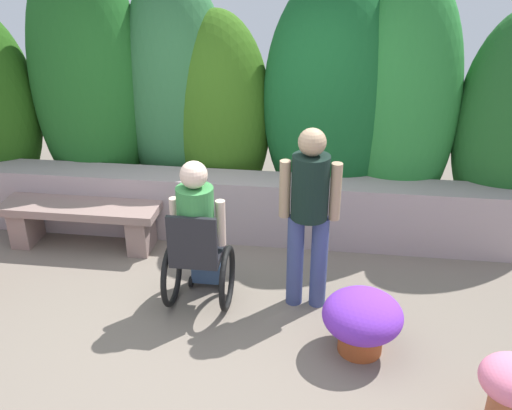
% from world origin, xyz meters
% --- Properties ---
extents(ground_plane, '(12.61, 12.61, 0.00)m').
position_xyz_m(ground_plane, '(0.00, 0.00, 0.00)').
color(ground_plane, '#72675A').
extents(stone_retaining_wall, '(5.68, 0.40, 0.67)m').
position_xyz_m(stone_retaining_wall, '(0.00, 1.51, 0.33)').
color(stone_retaining_wall, '#A39092').
rests_on(stone_retaining_wall, ground).
extents(hedge_backdrop, '(6.95, 1.13, 2.89)m').
position_xyz_m(hedge_backdrop, '(-0.11, 2.04, 1.27)').
color(hedge_backdrop, '#235113').
rests_on(hedge_backdrop, ground).
extents(stone_bench, '(1.58, 0.43, 0.46)m').
position_xyz_m(stone_bench, '(-1.48, 1.11, 0.31)').
color(stone_bench, gray).
rests_on(stone_bench, ground).
extents(person_in_wheelchair, '(0.53, 0.66, 1.33)m').
position_xyz_m(person_in_wheelchair, '(-0.09, 0.29, 0.62)').
color(person_in_wheelchair, black).
rests_on(person_in_wheelchair, ground).
extents(person_standing_companion, '(0.49, 0.30, 1.58)m').
position_xyz_m(person_standing_companion, '(0.81, 0.39, 0.91)').
color(person_standing_companion, '#394577').
rests_on(person_standing_companion, ground).
extents(flower_pot_purple_near, '(0.61, 0.61, 0.50)m').
position_xyz_m(flower_pot_purple_near, '(1.26, -0.18, 0.29)').
color(flower_pot_purple_near, '#A04722').
rests_on(flower_pot_purple_near, ground).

